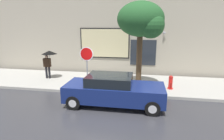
{
  "coord_description": "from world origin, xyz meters",
  "views": [
    {
      "loc": [
        1.83,
        -8.27,
        3.72
      ],
      "look_at": [
        0.1,
        1.8,
        1.2
      ],
      "focal_mm": 30.35,
      "sensor_mm": 36.0,
      "label": 1
    }
  ],
  "objects_px": {
    "pedestrian_with_umbrella": "(49,56)",
    "stop_sign": "(87,60)",
    "parked_car": "(114,90)",
    "fire_hydrant": "(171,82)",
    "street_tree": "(143,21)"
  },
  "relations": [
    {
      "from": "parked_car",
      "to": "stop_sign",
      "type": "xyz_separation_m",
      "value": [
        -1.73,
        1.56,
        1.1
      ]
    },
    {
      "from": "pedestrian_with_umbrella",
      "to": "street_tree",
      "type": "bearing_deg",
      "value": -7.83
    },
    {
      "from": "parked_car",
      "to": "street_tree",
      "type": "relative_size",
      "value": 0.95
    },
    {
      "from": "pedestrian_with_umbrella",
      "to": "street_tree",
      "type": "relative_size",
      "value": 0.39
    },
    {
      "from": "parked_car",
      "to": "fire_hydrant",
      "type": "xyz_separation_m",
      "value": [
        2.84,
        2.31,
        -0.18
      ]
    },
    {
      "from": "fire_hydrant",
      "to": "pedestrian_with_umbrella",
      "type": "xyz_separation_m",
      "value": [
        -7.65,
        0.82,
        1.1
      ]
    },
    {
      "from": "fire_hydrant",
      "to": "stop_sign",
      "type": "relative_size",
      "value": 0.33
    },
    {
      "from": "fire_hydrant",
      "to": "street_tree",
      "type": "relative_size",
      "value": 0.16
    },
    {
      "from": "parked_car",
      "to": "pedestrian_with_umbrella",
      "type": "xyz_separation_m",
      "value": [
        -4.8,
        3.13,
        0.91
      ]
    },
    {
      "from": "parked_car",
      "to": "fire_hydrant",
      "type": "height_order",
      "value": "parked_car"
    },
    {
      "from": "parked_car",
      "to": "pedestrian_with_umbrella",
      "type": "height_order",
      "value": "pedestrian_with_umbrella"
    },
    {
      "from": "pedestrian_with_umbrella",
      "to": "street_tree",
      "type": "height_order",
      "value": "street_tree"
    },
    {
      "from": "parked_car",
      "to": "stop_sign",
      "type": "distance_m",
      "value": 2.58
    },
    {
      "from": "pedestrian_with_umbrella",
      "to": "stop_sign",
      "type": "height_order",
      "value": "stop_sign"
    },
    {
      "from": "pedestrian_with_umbrella",
      "to": "fire_hydrant",
      "type": "bearing_deg",
      "value": -6.12
    }
  ]
}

